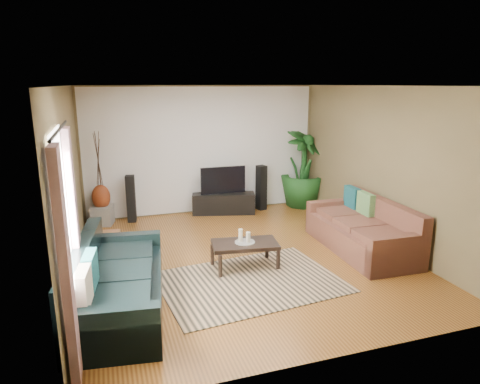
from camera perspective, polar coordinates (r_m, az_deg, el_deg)
name	(u,v)px	position (r m, az deg, el deg)	size (l,w,h in m)	color
floor	(244,258)	(6.98, 0.52, -8.77)	(5.50, 5.50, 0.00)	#925B25
ceiling	(244,86)	(6.43, 0.57, 13.98)	(5.50, 5.50, 0.00)	white
wall_back	(203,150)	(9.18, -4.98, 5.54)	(5.00, 5.00, 0.00)	brown
wall_front	(337,234)	(4.16, 12.80, -5.50)	(5.00, 5.00, 0.00)	brown
wall_left	(70,188)	(6.26, -21.70, 0.49)	(5.50, 5.50, 0.00)	brown
wall_right	(382,167)	(7.73, 18.42, 3.23)	(5.50, 5.50, 0.00)	brown
backwall_panel	(203,151)	(9.17, -4.96, 5.53)	(4.90, 4.90, 0.00)	white
window_pane	(63,219)	(4.70, -22.52, -3.30)	(1.80, 1.80, 0.00)	white
curtain_near	(66,270)	(4.08, -22.18, -9.67)	(0.08, 0.35, 2.20)	gray
curtain_far	(74,220)	(5.48, -21.24, -3.49)	(0.08, 0.35, 2.20)	gray
curtain_rod	(59,129)	(4.53, -22.97, 7.69)	(0.03, 0.03, 1.90)	black
sofa_left	(119,277)	(5.56, -15.80, -10.82)	(2.35, 1.01, 0.85)	black
sofa_right	(361,226)	(7.45, 15.82, -4.34)	(2.19, 0.98, 0.85)	brown
area_rug	(250,282)	(6.19, 1.39, -11.88)	(2.48, 1.75, 0.01)	tan
coffee_table	(245,255)	(6.57, 0.66, -8.39)	(0.99, 0.54, 0.40)	black
candle_tray	(245,242)	(6.49, 0.66, -6.69)	(0.30, 0.30, 0.01)	gray
candle_tall	(241,235)	(6.46, 0.07, -5.79)	(0.06, 0.06, 0.20)	white
candle_mid	(248,237)	(6.44, 1.12, -6.08)	(0.06, 0.06, 0.15)	beige
candle_short	(248,236)	(6.54, 1.08, -5.87)	(0.06, 0.06, 0.13)	beige
tv_stand	(224,203)	(9.24, -2.21, -1.51)	(1.33, 0.40, 0.44)	black
television	(223,180)	(9.14, -2.27, 1.60)	(0.98, 0.05, 0.58)	black
speaker_left	(131,199)	(8.89, -14.34, -0.88)	(0.17, 0.19, 0.96)	black
speaker_right	(261,188)	(9.47, 2.86, 0.58)	(0.18, 0.20, 0.99)	black
potted_plant	(303,168)	(9.78, 8.40, 3.16)	(0.98, 0.98, 1.75)	#174517
plant_pot	(302,200)	(9.95, 8.24, -1.09)	(0.32, 0.32, 0.25)	black
pedestal	(103,215)	(8.94, -17.86, -2.94)	(0.39, 0.39, 0.39)	gray
vase	(101,197)	(8.85, -18.04, -0.65)	(0.35, 0.35, 0.50)	maroon
side_table	(105,249)	(7.04, -17.51, -7.21)	(0.45, 0.45, 0.47)	brown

